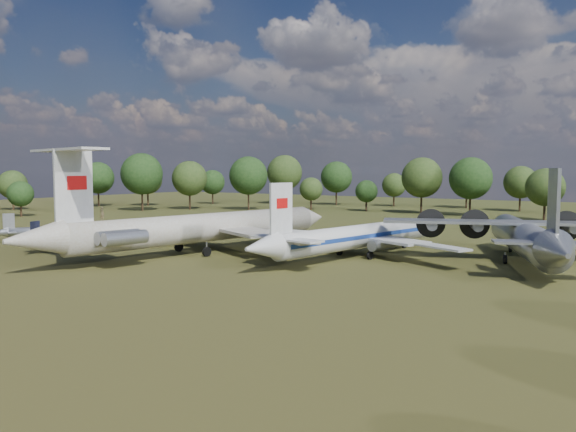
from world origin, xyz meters
The scene contains 7 objects.
ground centered at (0.00, 0.00, 0.00)m, with size 300.00×300.00×0.00m, color #253C14.
il62_airliner centered at (0.14, -3.73, 2.55)m, with size 39.97×51.97×5.10m, color beige, non-canonical shape.
tu104_jet centered at (18.64, 4.04, 1.99)m, with size 29.88×39.84×3.98m, color silver, non-canonical shape.
an12_transport centered at (36.87, 10.12, 2.38)m, with size 32.32×36.12×4.75m, color #919398, non-canonical shape.
small_prop_west centered at (-18.49, -12.13, 1.05)m, with size 10.53×14.36×2.11m, color black, non-canonical shape.
small_prop_northwest centered at (-28.80, -7.87, 1.09)m, with size 10.92×14.89×2.18m, color #A8ABB1, non-canonical shape.
person_on_il62 centered at (-2.56, -17.74, 5.87)m, with size 0.57×0.37×1.55m, color olive.
Camera 1 is at (49.15, -58.71, 10.74)m, focal length 35.00 mm.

